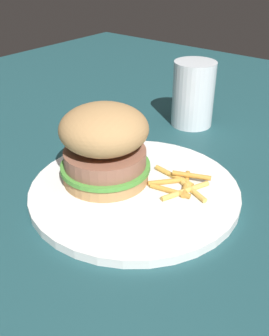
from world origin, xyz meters
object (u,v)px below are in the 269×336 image
at_px(fries_pile, 181,184).
at_px(drink_glass, 193,96).
at_px(sandwich, 104,145).
at_px(plate, 134,190).

height_order(fries_pile, drink_glass, drink_glass).
bearing_deg(fries_pile, sandwich, -62.29).
bearing_deg(sandwich, drink_glass, -175.58).
xyz_separation_m(plate, sandwich, (0.01, -0.04, 0.06)).
bearing_deg(plate, fries_pile, 128.07).
bearing_deg(sandwich, plate, 103.18).
height_order(sandwich, fries_pile, sandwich).
distance_m(plate, sandwich, 0.08).
distance_m(fries_pile, drink_glass, 0.25).
xyz_separation_m(sandwich, drink_glass, (-0.27, -0.02, -0.01)).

